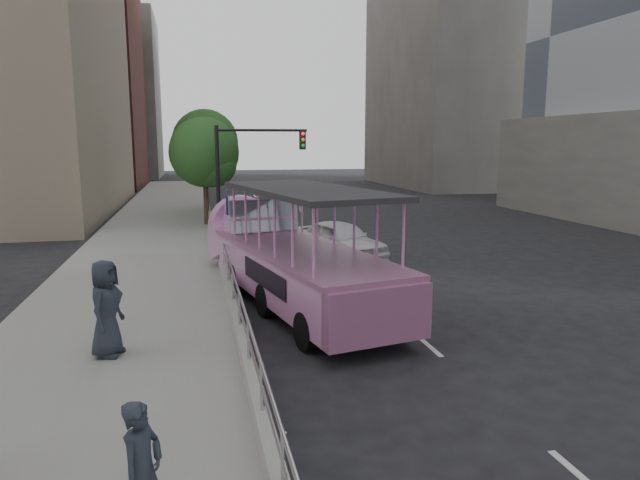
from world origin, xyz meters
TOP-DOWN VIEW (x-y plane):
  - ground at (0.00, 0.00)m, footprint 160.00×160.00m
  - sidewalk at (-5.75, 10.00)m, footprint 5.50×80.00m
  - kerb_wall at (-3.12, 2.00)m, footprint 0.24×30.00m
  - guardrail at (-3.12, 2.00)m, footprint 0.07×22.00m
  - duck_boat at (-1.45, 1.87)m, footprint 4.42×10.26m
  - car at (1.50, 7.34)m, footprint 3.30×4.69m
  - pedestrian_near at (-4.60, -8.00)m, footprint 0.61×0.68m
  - pedestrian_far at (-5.74, -2.28)m, footprint 0.87×1.08m
  - parking_sign at (-2.90, 5.38)m, footprint 0.09×0.66m
  - traffic_signal at (-1.70, 12.50)m, footprint 4.20×0.32m
  - street_tree_near at (-3.30, 15.93)m, footprint 3.52×3.52m
  - street_tree_far at (-3.10, 21.93)m, footprint 3.97×3.97m
  - midrise_brick at (-18.00, 48.00)m, footprint 18.00×16.00m
  - midrise_stone_a at (26.00, 42.00)m, footprint 20.00×20.00m
  - midrise_stone_b at (-16.00, 64.00)m, footprint 16.00×14.00m

SIDE VIEW (x-z plane):
  - ground at x=0.00m, z-range 0.00..0.00m
  - sidewalk at x=-5.75m, z-range 0.00..0.30m
  - kerb_wall at x=-3.12m, z-range 0.30..0.66m
  - car at x=1.50m, z-range 0.00..1.48m
  - pedestrian_near at x=-4.60m, z-range 0.30..1.87m
  - guardrail at x=-3.12m, z-range 0.79..1.50m
  - duck_boat at x=-1.45m, z-range -0.43..2.89m
  - pedestrian_far at x=-5.74m, z-range 0.30..2.23m
  - parking_sign at x=-2.90m, z-range 0.36..3.28m
  - traffic_signal at x=-1.70m, z-range 0.90..6.10m
  - street_tree_near at x=-3.30m, z-range 0.96..6.68m
  - street_tree_far at x=-3.10m, z-range 1.08..7.53m
  - midrise_stone_b at x=-16.00m, z-range 0.00..20.00m
  - midrise_brick at x=-18.00m, z-range 0.00..26.00m
  - midrise_stone_a at x=26.00m, z-range 0.00..32.00m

